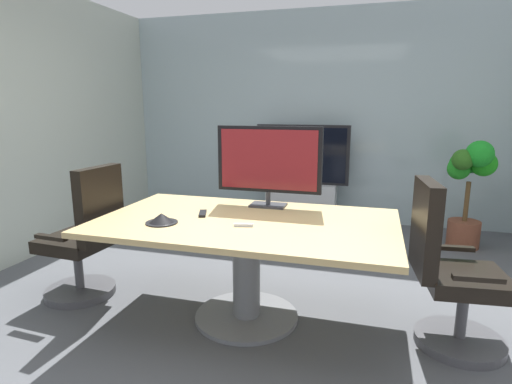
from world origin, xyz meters
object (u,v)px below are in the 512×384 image
Objects in this scene: remote_control at (203,213)px; wall_display_unit at (302,191)px; tv_monitor at (269,162)px; conference_phone at (162,219)px; office_chair_left at (86,244)px; office_chair_right at (449,279)px; potted_plant at (469,180)px; conference_table at (246,244)px.

wall_display_unit is at bearing 63.45° from remote_control.
tv_monitor is 0.95m from conference_phone.
wall_display_unit is (1.30, 2.60, -0.01)m from office_chair_left.
wall_display_unit is (-1.40, 2.54, -0.01)m from office_chair_right.
office_chair_left is 1.62m from tv_monitor.
remote_control is at bearing -96.78° from wall_display_unit.
potted_plant is (3.20, 2.20, 0.30)m from office_chair_left.
tv_monitor reaches higher than conference_table.
wall_display_unit is at bearing 156.87° from office_chair_left.
wall_display_unit is (-0.10, 2.14, -0.67)m from tv_monitor.
remote_control reaches higher than conference_table.
conference_phone is (-0.58, -0.68, -0.33)m from tv_monitor.
wall_display_unit is at bearing 92.64° from tv_monitor.
tv_monitor is at bearing 67.37° from office_chair_right.
wall_display_unit is 7.71× the size of remote_control.
office_chair_right reaches higher than conference_table.
potted_plant is (1.80, 1.74, -0.36)m from tv_monitor.
office_chair_left reaches higher than conference_phone.
conference_table is 0.62m from conference_phone.
conference_phone is at bearing -130.41° from tv_monitor.
office_chair_right is 6.41× the size of remote_control.
remote_control is (-0.30, -2.54, 0.32)m from wall_display_unit.
conference_phone is at bearing 92.89° from office_chair_right.
wall_display_unit is 1.97m from potted_plant.
office_chair_right is at bearing -16.93° from tv_monitor.
office_chair_left is 6.41× the size of remote_control.
potted_plant is at bearing 49.65° from conference_table.
office_chair_right reaches higher than remote_control.
office_chair_right is at bearing 8.59° from conference_phone.
conference_table is at bearing -88.90° from wall_display_unit.
remote_control is at bearing 173.10° from conference_table.
wall_display_unit is (-0.05, 2.58, -0.14)m from conference_table.
remote_control is at bearing 84.30° from office_chair_right.
office_chair_right is at bearing 1.80° from conference_table.
tv_monitor is 4.94× the size of remote_control.
potted_plant is at bearing 45.46° from conference_phone.
tv_monitor is (-1.31, 0.40, 0.66)m from office_chair_right.
conference_table is 1.59× the size of wall_display_unit.
conference_phone is at bearing -134.54° from potted_plant.
remote_control is at bearing -135.20° from tv_monitor.
wall_display_unit reaches higher than office_chair_right.
conference_table is 9.49× the size of conference_phone.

